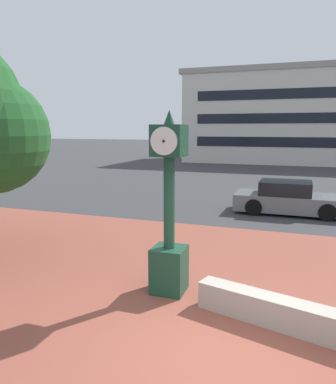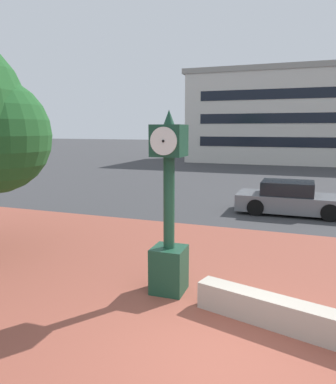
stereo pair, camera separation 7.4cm
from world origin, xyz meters
TOP-DOWN VIEW (x-y plane):
  - ground_plane at (0.00, 0.00)m, footprint 200.00×200.00m
  - plaza_brick_paving at (0.00, 1.52)m, footprint 44.00×11.05m
  - planter_wall at (0.86, 1.00)m, footprint 3.19×1.23m
  - street_clock at (-1.48, 1.72)m, footprint 0.67×0.73m
  - car_street_mid at (0.63, 10.01)m, footprint 4.25×1.91m

SIDE VIEW (x-z plane):
  - ground_plane at x=0.00m, z-range 0.00..0.00m
  - plaza_brick_paving at x=0.00m, z-range 0.00..0.01m
  - planter_wall at x=0.86m, z-range 0.00..0.50m
  - car_street_mid at x=0.63m, z-range -0.07..1.21m
  - street_clock at x=-1.48m, z-range -0.31..3.35m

